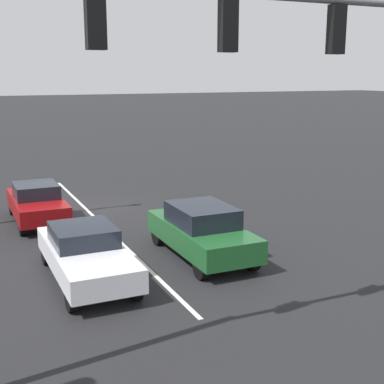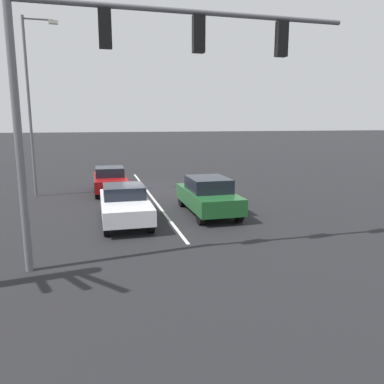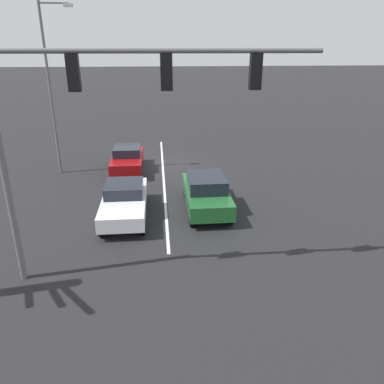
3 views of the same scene
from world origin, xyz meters
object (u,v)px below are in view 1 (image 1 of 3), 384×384
Objects in this scene: car_maroon_midlane_second at (37,203)px; traffic_signal_gantry at (131,76)px; car_darkgreen_leftlane_front at (202,230)px; car_white_midlane_front at (86,253)px.

car_maroon_midlane_second is 0.46× the size of traffic_signal_gantry.
car_maroon_midlane_second is (3.85, -5.94, -0.08)m from car_darkgreen_leftlane_front.
car_white_midlane_front is 6.35m from car_maroon_midlane_second.
car_white_midlane_front is 1.05× the size of car_darkgreen_leftlane_front.
car_white_midlane_front is 1.10× the size of car_maroon_midlane_second.
traffic_signal_gantry is (-0.23, 10.71, 4.57)m from car_maroon_midlane_second.
traffic_signal_gantry is at bearing 89.09° from car_white_midlane_front.
traffic_signal_gantry reaches higher than car_maroon_midlane_second.
car_white_midlane_front is at bearing 6.38° from car_darkgreen_leftlane_front.
car_darkgreen_leftlane_front is 0.49× the size of traffic_signal_gantry.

